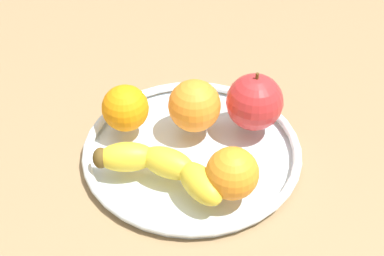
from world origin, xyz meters
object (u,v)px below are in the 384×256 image
orange_back_left (194,106)px  orange_front_right (232,173)px  fruit_bowl (192,150)px  orange_back_right (125,108)px  banana (162,167)px  apple (255,102)px

orange_back_left → orange_front_right: bearing=122.0°
fruit_bowl → orange_back_right: bearing=-11.1°
fruit_bowl → orange_back_right: 10.59cm
banana → apple: 16.02cm
fruit_bowl → apple: 10.59cm
orange_back_right → apple: bearing=-166.3°
banana → orange_back_left: (-1.86, -10.50, 1.71)cm
orange_back_left → orange_front_right: size_ratio=1.12×
orange_back_left → fruit_bowl: bearing=97.4°
apple → orange_back_right: bearing=13.7°
orange_back_left → orange_back_right: 9.32cm
fruit_bowl → orange_back_left: size_ratio=4.08×
banana → orange_front_right: size_ratio=2.87×
banana → orange_back_left: orange_back_left is taller
orange_back_left → orange_front_right: orange_back_left is taller
banana → apple: (-9.68, -12.61, 2.01)cm
fruit_bowl → orange_back_right: orange_back_right is taller
apple → orange_back_right: apple is taller
apple → orange_back_left: (7.82, 2.11, -0.30)cm
orange_back_left → orange_back_right: orange_back_left is taller
apple → orange_back_right: (16.91, 4.11, -0.69)cm
banana → fruit_bowl: bearing=-95.8°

